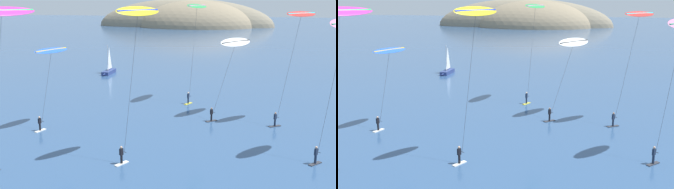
% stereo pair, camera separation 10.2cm
% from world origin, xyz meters
% --- Properties ---
extents(headland_island, '(89.09, 37.18, 27.42)m').
position_xyz_m(headland_island, '(-26.09, 191.34, 0.00)').
color(headland_island, '#84755B').
rests_on(headland_island, ground).
extents(sailboat_near, '(1.41, 5.88, 5.70)m').
position_xyz_m(sailboat_near, '(-21.05, 57.52, 0.64)').
color(sailboat_near, navy).
rests_on(sailboat_near, ground).
extents(kitesurfer_white, '(5.26, 7.26, 9.80)m').
position_xyz_m(kitesurfer_white, '(4.27, 33.29, 8.67)').
color(kitesurfer_white, '#2D2D33').
rests_on(kitesurfer_white, ground).
extents(kitesurfer_yellow, '(3.57, 5.12, 14.02)m').
position_xyz_m(kitesurfer_yellow, '(-3.42, 16.51, 12.35)').
color(kitesurfer_yellow, silver).
rests_on(kitesurfer_yellow, ground).
extents(kitesurfer_green, '(3.16, 6.12, 13.84)m').
position_xyz_m(kitesurfer_green, '(-1.41, 39.83, 12.63)').
color(kitesurfer_green, yellow).
rests_on(kitesurfer_green, ground).
extents(kitesurfer_red, '(5.27, 5.54, 13.19)m').
position_xyz_m(kitesurfer_red, '(11.63, 31.57, 11.75)').
color(kitesurfer_red, '#2D2D33').
rests_on(kitesurfer_red, ground).
extents(kitesurfer_blue, '(2.97, 5.61, 9.15)m').
position_xyz_m(kitesurfer_blue, '(-15.76, 24.17, 8.18)').
color(kitesurfer_blue, silver).
rests_on(kitesurfer_blue, ground).
extents(kitesurfer_magenta, '(4.33, 5.77, 14.05)m').
position_xyz_m(kitesurfer_magenta, '(-13.92, 12.41, 12.69)').
color(kitesurfer_magenta, '#2D2D33').
rests_on(kitesurfer_magenta, ground).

